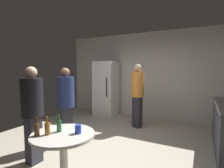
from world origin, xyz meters
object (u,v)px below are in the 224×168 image
Objects in this scene: foreground_table at (63,141)px; beer_bottle_brown at (37,129)px; plastic_cup_blue at (78,129)px; person_in_black_shirt at (32,108)px; person_in_navy_shirt at (66,100)px; refrigerator at (106,89)px; beer_bottle_green at (59,125)px; person_in_orange_shirt at (137,91)px; beer_bottle_amber at (47,128)px.

foreground_table is 0.36m from beer_bottle_brown.
plastic_cup_blue is at bearing 28.85° from foreground_table.
person_in_navy_shirt is at bearing 94.21° from person_in_black_shirt.
refrigerator is 16.36× the size of plastic_cup_blue.
beer_bottle_green is 0.14× the size of person_in_orange_shirt.
beer_bottle_brown is at bearing -138.77° from foreground_table.
person_in_black_shirt is (-0.79, 0.22, 0.11)m from beer_bottle_green.
person_in_black_shirt is at bearing -82.48° from refrigerator.
plastic_cup_blue is 1.07m from person_in_black_shirt.
beer_bottle_amber and beer_bottle_brown have the same top height.
person_in_navy_shirt is (-0.95, -1.66, -0.06)m from person_in_orange_shirt.
plastic_cup_blue is at bearing 20.47° from person_in_orange_shirt.
person_in_black_shirt reaches higher than foreground_table.
person_in_orange_shirt reaches higher than person_in_navy_shirt.
foreground_table is 0.50× the size of person_in_black_shirt.
person_in_black_shirt is at bearing 153.52° from beer_bottle_amber.
refrigerator reaches higher than person_in_navy_shirt.
refrigerator is at bearing 125.58° from person_in_navy_shirt.
plastic_cup_blue is at bearing -6.77° from person_in_black_shirt.
person_in_orange_shirt is 2.64m from person_in_black_shirt.
person_in_black_shirt is (-0.74, 0.37, 0.11)m from beer_bottle_amber.
foreground_table is 0.51× the size of person_in_navy_shirt.
beer_bottle_green is at bearing 14.96° from person_in_orange_shirt.
person_in_black_shirt is (-0.88, 0.25, 0.30)m from foreground_table.
refrigerator is 7.83× the size of beer_bottle_brown.
beer_bottle_amber is at bearing -30.36° from person_in_navy_shirt.
plastic_cup_blue is (0.40, 0.29, -0.03)m from beer_bottle_brown.
beer_bottle_amber is 2.09× the size of plastic_cup_blue.
person_in_orange_shirt reaches higher than person_in_black_shirt.
refrigerator is 1.50m from person_in_orange_shirt.
beer_bottle_brown is 2.94m from person_in_orange_shirt.
beer_bottle_brown reaches higher than plastic_cup_blue.
person_in_navy_shirt reaches higher than beer_bottle_amber.
beer_bottle_green is at bearing 70.52° from beer_bottle_amber.
beer_bottle_amber is 0.14× the size of person_in_black_shirt.
refrigerator is at bearing 106.47° from beer_bottle_brown.
refrigerator is 3.76m from beer_bottle_brown.
beer_bottle_brown is at bearing -137.87° from beer_bottle_amber.
beer_bottle_green is at bearing -165.31° from plastic_cup_blue.
person_in_navy_shirt is at bearing 118.50° from beer_bottle_brown.
refrigerator reaches higher than plastic_cup_blue.
foreground_table is 7.27× the size of plastic_cup_blue.
beer_bottle_amber is 0.14× the size of person_in_orange_shirt.
person_in_navy_shirt is (-0.04, 0.81, -0.01)m from person_in_black_shirt.
beer_bottle_brown is (1.07, -3.60, -0.08)m from refrigerator.
beer_bottle_amber is 0.16m from beer_bottle_green.
beer_bottle_amber is at bearing -145.30° from plastic_cup_blue.
foreground_table is 0.21m from beer_bottle_green.
person_in_orange_shirt is (0.13, 2.70, 0.16)m from beer_bottle_green.
person_in_orange_shirt is (-0.13, 2.63, 0.19)m from plastic_cup_blue.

